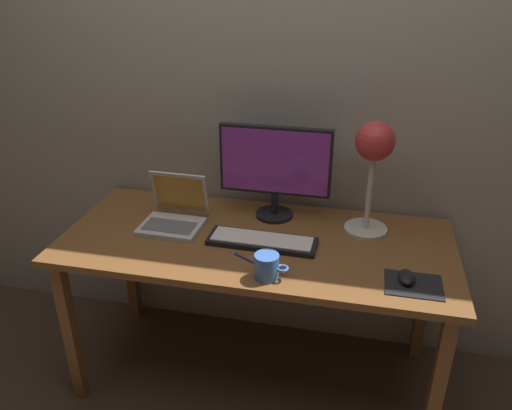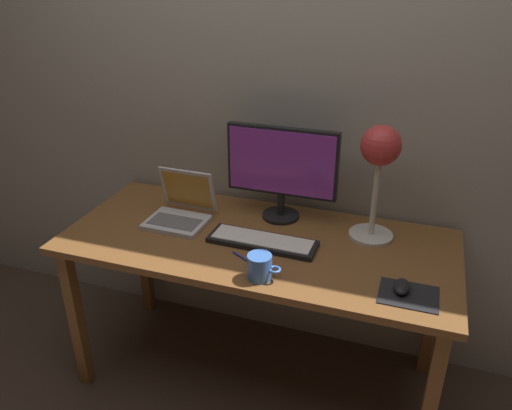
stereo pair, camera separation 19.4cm
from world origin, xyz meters
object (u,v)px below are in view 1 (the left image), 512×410
Objects in this scene: laptop at (175,210)px; pen at (248,260)px; coffee_mug at (267,266)px; monitor at (275,166)px; keyboard_main at (262,241)px; mouse at (407,277)px; desk_lamp at (374,153)px.

pen is (0.38, -0.23, -0.06)m from laptop.
laptop is 2.09× the size of coffee_mug.
monitor is at bearing 20.88° from laptop.
keyboard_main is at bearing 79.79° from pen.
mouse is 0.69× the size of pen.
laptop is at bearing 145.20° from coffee_mug.
laptop reaches higher than coffee_mug.
monitor reaches higher than mouse.
coffee_mug is at bearing -82.54° from monitor.
monitor is at bearing 173.15° from desk_lamp.
keyboard_main is at bearing -13.14° from laptop.
monitor is 0.45m from pen.
keyboard_main is 0.42m from laptop.
laptop reaches higher than keyboard_main.
keyboard_main is at bearing 164.72° from mouse.
desk_lamp is (0.41, 0.20, 0.33)m from keyboard_main.
mouse is 0.58m from pen.
desk_lamp is (0.81, 0.11, 0.29)m from laptop.
laptop is at bearing 165.61° from mouse.
keyboard_main is 3.16× the size of pen.
keyboard_main reaches higher than pen.
desk_lamp is at bearing -6.85° from monitor.
keyboard_main is at bearing -90.88° from monitor.
desk_lamp is 4.96× the size of mouse.
monitor reaches higher than pen.
laptop is at bearing 166.86° from keyboard_main.
desk_lamp reaches higher than monitor.
keyboard_main is 0.56m from desk_lamp.
desk_lamp is (0.40, -0.05, 0.11)m from monitor.
keyboard_main is 0.14m from pen.
monitor is 5.01× the size of mouse.
keyboard_main is 3.57× the size of coffee_mug.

